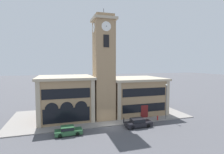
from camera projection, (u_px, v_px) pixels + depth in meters
The scene contains 10 objects.
ground_plane at pixel (110, 127), 29.63m from camera, with size 300.00×300.00×0.00m, color #4C4C51.
sidewalk_kerb at pixel (101, 114), 36.51m from camera, with size 34.52×14.43×0.15m.
clock_tower at pixel (104, 68), 33.03m from camera, with size 4.34×4.34×20.85m.
town_hall_left_wing at pixel (66, 97), 34.38m from camera, with size 10.45×10.61×8.22m.
town_hall_right_wing at pixel (134, 95), 38.68m from camera, with size 11.84×10.61×7.61m.
parked_car_near at pixel (68, 130), 26.08m from camera, with size 4.04×1.80×1.34m.
parked_car_mid at pixel (138, 123), 29.42m from camera, with size 4.63×1.86×1.47m.
street_lamp at pixel (166, 97), 33.14m from camera, with size 0.36×0.36×6.68m.
bollard at pixel (124, 120), 30.77m from camera, with size 0.18×0.18×1.06m.
fire_hydrant at pixel (158, 118), 32.61m from camera, with size 0.22×0.22×0.87m.
Camera 1 is at (-8.17, -27.75, 10.62)m, focal length 28.00 mm.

